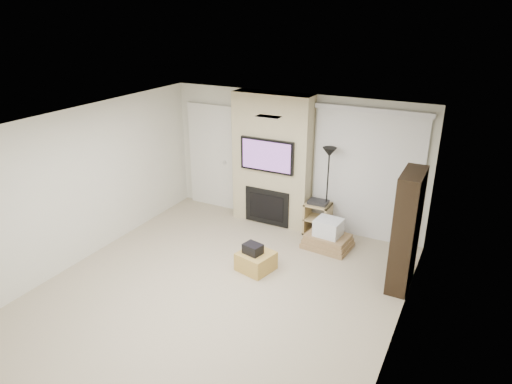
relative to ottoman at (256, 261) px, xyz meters
The scene contains 16 objects.
floor 0.82m from the ottoman, 105.27° to the right, with size 5.00×5.50×0.00m, color tan.
ceiling 2.49m from the ottoman, 105.27° to the right, with size 5.00×5.50×0.00m, color white.
wall_back 2.26m from the ottoman, 96.19° to the left, with size 5.00×2.50×0.00m, color beige.
wall_front 3.71m from the ottoman, 93.46° to the right, with size 5.00×2.50×0.00m, color beige.
wall_left 3.03m from the ottoman, 163.92° to the right, with size 5.50×2.50×0.00m, color beige.
wall_right 2.66m from the ottoman, 18.88° to the right, with size 5.50×2.50×0.00m, color beige.
hvac_vent 2.35m from the ottoman, ahead, with size 0.35×0.18×0.01m, color silver.
ottoman is the anchor object (origin of this frame).
black_bag 0.24m from the ottoman, 140.41° to the right, with size 0.28×0.22×0.16m, color black.
fireplace_wall 2.14m from the ottoman, 107.78° to the left, with size 1.50×0.47×2.50m.
entry_door 2.93m from the ottoman, 136.19° to the left, with size 1.02×0.11×2.14m.
vertical_blinds 2.52m from the ottoman, 58.24° to the left, with size 1.98×0.10×2.37m.
floor_lamp 2.11m from the ottoman, 71.15° to the left, with size 0.25×0.25×1.67m.
av_stand 1.71m from the ottoman, 75.40° to the left, with size 0.45×0.38×0.66m.
box_stack 1.45m from the ottoman, 57.45° to the left, with size 0.84×0.67×0.53m.
bookshelf 2.34m from the ottoman, 16.59° to the left, with size 0.30×0.80×1.80m.
Camera 1 is at (3.10, -4.84, 3.90)m, focal length 32.00 mm.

